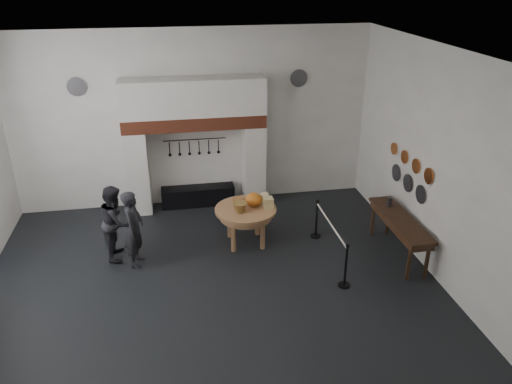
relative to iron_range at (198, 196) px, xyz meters
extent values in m
cube|color=black|center=(0.00, -3.72, -0.25)|extent=(9.00, 8.00, 0.02)
cube|color=silver|center=(0.00, -3.72, 4.25)|extent=(9.00, 8.00, 0.02)
cube|color=white|center=(0.00, 0.28, 2.00)|extent=(9.00, 0.02, 4.50)
cube|color=white|center=(0.00, -7.72, 2.00)|extent=(9.00, 0.02, 4.50)
cube|color=white|center=(4.50, -3.72, 2.00)|extent=(0.02, 8.00, 4.50)
cube|color=silver|center=(-1.48, -0.07, 0.82)|extent=(0.55, 0.70, 2.15)
cube|color=silver|center=(1.48, -0.07, 0.82)|extent=(0.55, 0.70, 2.15)
cube|color=#9E442B|center=(0.00, -0.07, 2.06)|extent=(3.50, 0.72, 0.32)
cube|color=silver|center=(0.00, -0.07, 2.67)|extent=(3.50, 0.70, 0.90)
cube|color=black|center=(0.00, 0.00, 0.00)|extent=(1.90, 0.45, 0.50)
cylinder|color=black|center=(0.00, 0.20, 1.50)|extent=(1.60, 0.02, 0.02)
cylinder|color=#A76F4F|center=(0.93, -2.18, 0.59)|extent=(1.61, 1.61, 0.07)
ellipsoid|color=orange|center=(1.13, -2.08, 0.78)|extent=(0.36, 0.36, 0.31)
cube|color=#D1BD7D|center=(1.43, -2.23, 0.74)|extent=(0.22, 0.22, 0.24)
cube|color=#F4D592|center=(1.41, -1.93, 0.72)|extent=(0.18, 0.18, 0.20)
cone|color=olive|center=(0.78, -2.33, 0.73)|extent=(0.37, 0.37, 0.22)
ellipsoid|color=#9F6638|center=(0.83, -1.83, 0.69)|extent=(0.31, 0.18, 0.13)
imported|color=black|center=(-1.49, -2.63, 0.59)|extent=(0.51, 0.68, 1.68)
imported|color=black|center=(-1.89, -2.23, 0.58)|extent=(0.66, 0.83, 1.65)
cube|color=#3B2315|center=(4.10, -3.29, 0.62)|extent=(0.55, 2.20, 0.06)
cylinder|color=#444347|center=(4.10, -2.69, 0.76)|extent=(0.12, 0.12, 0.22)
cylinder|color=#C6662D|center=(4.46, -3.52, 1.70)|extent=(0.03, 0.34, 0.34)
cylinder|color=#C6662D|center=(4.46, -2.97, 1.70)|extent=(0.03, 0.32, 0.32)
cylinder|color=#C6662D|center=(4.46, -2.42, 1.70)|extent=(0.03, 0.30, 0.30)
cylinder|color=#C6662D|center=(4.46, -1.87, 1.70)|extent=(0.03, 0.28, 0.28)
cylinder|color=#4C4C51|center=(4.46, -3.32, 1.20)|extent=(0.03, 0.40, 0.40)
cylinder|color=#4C4C51|center=(4.46, -2.72, 1.20)|extent=(0.03, 0.40, 0.40)
cylinder|color=#4C4C51|center=(4.46, -2.12, 1.20)|extent=(0.03, 0.40, 0.40)
cylinder|color=#4C4C51|center=(-2.70, 0.24, 2.95)|extent=(0.44, 0.03, 0.44)
cylinder|color=#4C4C51|center=(2.70, 0.24, 2.95)|extent=(0.44, 0.03, 0.44)
cylinder|color=black|center=(2.59, -4.20, 0.20)|extent=(0.05, 0.05, 0.90)
cylinder|color=black|center=(2.59, -2.20, 0.20)|extent=(0.05, 0.05, 0.90)
cylinder|color=white|center=(2.59, -3.20, 0.60)|extent=(0.04, 2.00, 0.04)
camera|label=1|loc=(-0.60, -12.01, 5.61)|focal=35.00mm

